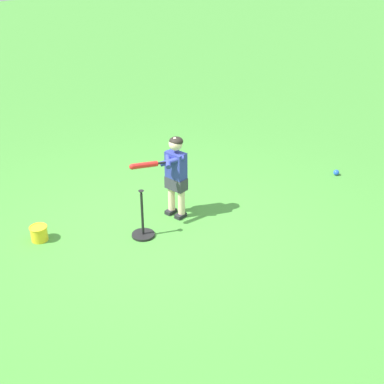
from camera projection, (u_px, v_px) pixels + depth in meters
name	position (u px, v px, depth m)	size (l,w,h in m)	color
ground_plane	(161.00, 232.00, 6.52)	(40.00, 40.00, 0.00)	#479338
child_batter	(174.00, 170.00, 6.58)	(0.77, 0.32, 1.08)	#232328
play_ball_center_lawn	(336.00, 172.00, 7.93)	(0.09, 0.09, 0.09)	blue
batting_tee	(143.00, 228.00, 6.40)	(0.28, 0.28, 0.62)	black
toy_bucket	(39.00, 233.00, 6.32)	(0.22, 0.22, 0.19)	yellow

